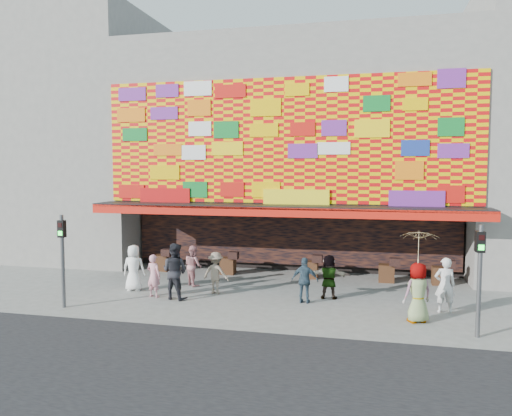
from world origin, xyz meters
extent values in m
plane|color=slate|center=(0.00, 0.00, 0.00)|extent=(90.00, 90.00, 0.00)
cube|color=black|center=(0.00, -6.50, 0.01)|extent=(30.00, 8.00, 0.02)
cube|color=gray|center=(0.00, 8.00, 6.50)|extent=(15.00, 8.00, 7.00)
cube|color=black|center=(0.00, 9.00, 1.50)|extent=(15.00, 6.00, 3.00)
cube|color=gray|center=(-7.30, 5.00, 1.50)|extent=(0.40, 2.00, 3.00)
cube|color=gray|center=(7.30, 5.00, 1.50)|extent=(0.40, 2.00, 3.00)
cube|color=black|center=(0.00, 3.40, 3.00)|extent=(15.20, 1.60, 0.12)
cube|color=red|center=(0.00, 2.62, 2.85)|extent=(15.20, 0.04, 0.35)
cube|color=#ECB800|center=(0.00, 3.96, 5.55)|extent=(14.80, 0.08, 4.90)
cube|color=black|center=(0.00, 5.85, 1.55)|extent=(14.00, 0.25, 2.50)
cube|color=gray|center=(-13.00, 8.00, 6.00)|extent=(11.00, 8.00, 12.00)
cylinder|color=#59595B|center=(-6.20, -1.50, 1.50)|extent=(0.12, 0.12, 3.00)
cube|color=black|center=(-6.20, -1.50, 2.55)|extent=(0.22, 0.18, 0.55)
cube|color=black|center=(-6.20, -1.59, 2.68)|extent=(0.14, 0.02, 0.14)
cube|color=#19E533|center=(-6.20, -1.59, 2.42)|extent=(0.14, 0.02, 0.14)
cylinder|color=#59595B|center=(6.20, -1.50, 1.50)|extent=(0.12, 0.12, 3.00)
cube|color=black|center=(6.20, -1.50, 2.55)|extent=(0.22, 0.18, 0.55)
cube|color=black|center=(6.20, -1.59, 2.68)|extent=(0.14, 0.02, 0.14)
cube|color=#19E533|center=(6.20, -1.59, 2.42)|extent=(0.14, 0.02, 0.14)
imported|color=white|center=(-5.04, 1.06, 0.84)|extent=(0.88, 0.63, 1.68)
imported|color=pink|center=(-3.93, 0.37, 0.75)|extent=(0.62, 0.48, 1.50)
imported|color=#222227|center=(-3.13, 0.31, 0.96)|extent=(1.07, 0.91, 1.93)
imported|color=gray|center=(-1.98, 1.33, 0.75)|extent=(1.03, 0.68, 1.49)
imported|color=#2F4453|center=(1.28, 0.81, 0.76)|extent=(0.90, 0.39, 1.53)
imported|color=gray|center=(2.01, 1.56, 0.77)|extent=(1.42, 0.46, 1.53)
imported|color=gray|center=(4.75, -0.51, 0.88)|extent=(1.02, 0.89, 1.75)
imported|color=silver|center=(5.65, 0.72, 0.86)|extent=(0.67, 0.47, 1.73)
imported|color=tan|center=(-3.21, 2.33, 0.77)|extent=(0.95, 0.94, 1.54)
imported|color=#FEE2A0|center=(4.75, -0.51, 2.20)|extent=(1.40, 1.41, 0.99)
cylinder|color=#4C3326|center=(4.75, -0.51, 1.25)|extent=(0.02, 0.02, 1.00)
camera|label=1|loc=(3.44, -15.42, 4.48)|focal=35.00mm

